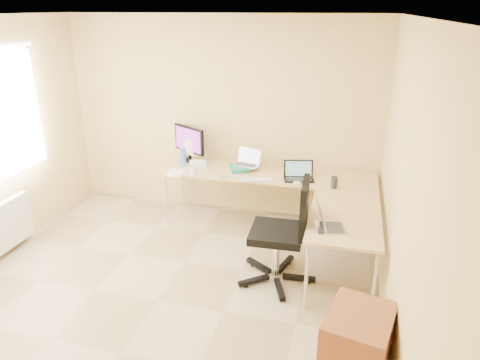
% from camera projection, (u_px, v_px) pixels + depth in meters
% --- Properties ---
extents(floor, '(4.50, 4.50, 0.00)m').
position_uv_depth(floor, '(157.00, 301.00, 4.29)').
color(floor, tan).
rests_on(floor, ground).
extents(ceiling, '(4.50, 4.50, 0.00)m').
position_uv_depth(ceiling, '(134.00, 16.00, 3.34)').
color(ceiling, white).
rests_on(ceiling, ground).
extents(wall_back, '(4.50, 0.00, 4.50)m').
position_uv_depth(wall_back, '(221.00, 118.00, 5.85)').
color(wall_back, '#DDC381').
rests_on(wall_back, ground).
extents(wall_right, '(0.00, 4.50, 4.50)m').
position_uv_depth(wall_right, '(402.00, 201.00, 3.34)').
color(wall_right, '#DDC381').
rests_on(wall_right, ground).
extents(desk_main, '(2.65, 0.70, 0.73)m').
position_uv_depth(desk_main, '(268.00, 199.00, 5.66)').
color(desk_main, tan).
rests_on(desk_main, ground).
extents(desk_return, '(0.70, 1.30, 0.73)m').
position_uv_depth(desk_return, '(342.00, 247.00, 4.54)').
color(desk_return, tan).
rests_on(desk_return, ground).
extents(monitor, '(0.57, 0.44, 0.48)m').
position_uv_depth(monitor, '(189.00, 144.00, 5.88)').
color(monitor, black).
rests_on(monitor, desk_main).
extents(book_stack, '(0.31, 0.35, 0.05)m').
position_uv_depth(book_stack, '(239.00, 168.00, 5.61)').
color(book_stack, '#187053').
rests_on(book_stack, desk_main).
extents(laptop_center, '(0.37, 0.32, 0.21)m').
position_uv_depth(laptop_center, '(247.00, 158.00, 5.60)').
color(laptop_center, silver).
rests_on(laptop_center, desk_main).
extents(laptop_black, '(0.40, 0.34, 0.22)m').
position_uv_depth(laptop_black, '(299.00, 171.00, 5.26)').
color(laptop_black, black).
rests_on(laptop_black, desk_main).
extents(keyboard, '(0.38, 0.17, 0.02)m').
position_uv_depth(keyboard, '(257.00, 180.00, 5.28)').
color(keyboard, silver).
rests_on(keyboard, desk_main).
extents(mouse, '(0.12, 0.10, 0.04)m').
position_uv_depth(mouse, '(297.00, 183.00, 5.16)').
color(mouse, white).
rests_on(mouse, desk_main).
extents(mug, '(0.13, 0.13, 0.10)m').
position_uv_depth(mug, '(194.00, 171.00, 5.44)').
color(mug, silver).
rests_on(mug, desk_main).
extents(cd_stack, '(0.13, 0.13, 0.03)m').
position_uv_depth(cd_stack, '(223.00, 176.00, 5.37)').
color(cd_stack, silver).
rests_on(cd_stack, desk_main).
extents(water_bottle, '(0.09, 0.09, 0.24)m').
position_uv_depth(water_bottle, '(183.00, 157.00, 5.73)').
color(water_bottle, '#3D61C3').
rests_on(water_bottle, desk_main).
extents(papers, '(0.22, 0.30, 0.01)m').
position_uv_depth(papers, '(175.00, 173.00, 5.52)').
color(papers, white).
rests_on(papers, desk_main).
extents(white_box, '(0.26, 0.23, 0.08)m').
position_uv_depth(white_box, '(198.00, 164.00, 5.72)').
color(white_box, silver).
rests_on(white_box, desk_main).
extents(desk_fan, '(0.28, 0.28, 0.30)m').
position_uv_depth(desk_fan, '(193.00, 150.00, 5.90)').
color(desk_fan, white).
rests_on(desk_fan, desk_main).
extents(black_cup, '(0.10, 0.10, 0.13)m').
position_uv_depth(black_cup, '(334.00, 182.00, 5.05)').
color(black_cup, black).
rests_on(black_cup, desk_main).
extents(laptop_return, '(0.41, 0.35, 0.24)m').
position_uv_depth(laptop_return, '(333.00, 218.00, 4.09)').
color(laptop_return, silver).
rests_on(laptop_return, desk_return).
extents(office_chair, '(0.70, 0.70, 1.13)m').
position_uv_depth(office_chair, '(277.00, 237.00, 4.46)').
color(office_chair, black).
rests_on(office_chair, ground).
extents(cabinet, '(0.53, 0.60, 0.72)m').
position_uv_depth(cabinet, '(355.00, 357.00, 3.12)').
color(cabinet, brown).
rests_on(cabinet, ground).
extents(radiator, '(0.09, 0.80, 0.55)m').
position_uv_depth(radiator, '(4.00, 226.00, 5.00)').
color(radiator, white).
rests_on(radiator, ground).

